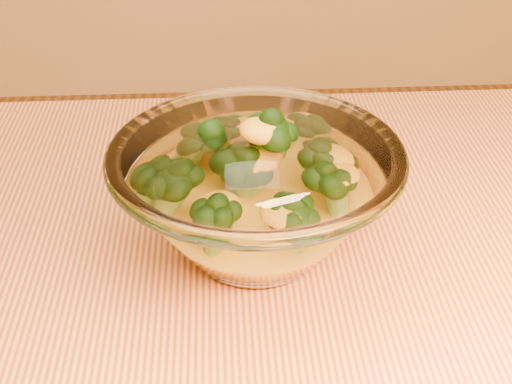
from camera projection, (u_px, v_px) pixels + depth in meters
The scene contains 3 objects.
glass_bowl at pixel (256, 197), 0.52m from camera, with size 0.21×0.21×0.09m.
cheese_sauce at pixel (256, 219), 0.53m from camera, with size 0.12×0.12×0.03m, color #FFB315.
broccoli_heap at pixel (250, 172), 0.53m from camera, with size 0.15×0.13×0.08m.
Camera 1 is at (-0.14, -0.31, 1.09)m, focal length 50.00 mm.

